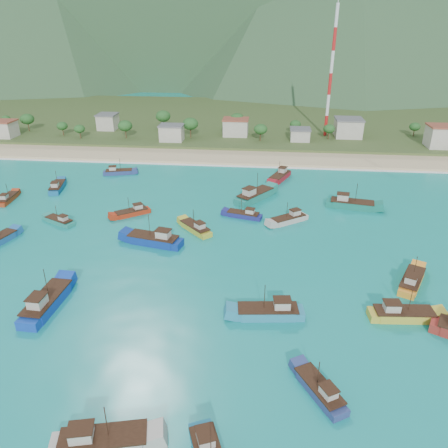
# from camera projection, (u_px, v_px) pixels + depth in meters

# --- Properties ---
(ground) EXTENTS (600.00, 600.00, 0.00)m
(ground) POSITION_uv_depth(u_px,v_px,m) (202.00, 279.00, 82.03)
(ground) COLOR #0C7B86
(ground) RESTS_ON ground
(beach) EXTENTS (400.00, 18.00, 1.20)m
(beach) POSITION_uv_depth(u_px,v_px,m) (235.00, 158.00, 153.06)
(beach) COLOR beige
(beach) RESTS_ON ground
(land) EXTENTS (400.00, 110.00, 2.40)m
(land) POSITION_uv_depth(u_px,v_px,m) (245.00, 121.00, 207.91)
(land) COLOR #385123
(land) RESTS_ON ground
(surf_line) EXTENTS (400.00, 2.50, 0.08)m
(surf_line) POSITION_uv_depth(u_px,v_px,m) (233.00, 166.00, 144.52)
(surf_line) COLOR white
(surf_line) RESTS_ON ground
(village) EXTENTS (216.00, 28.56, 7.42)m
(village) POSITION_uv_depth(u_px,v_px,m) (310.00, 130.00, 170.01)
(village) COLOR beige
(village) RESTS_ON ground
(vegetation) EXTENTS (277.37, 25.89, 8.15)m
(vegetation) POSITION_uv_depth(u_px,v_px,m) (214.00, 127.00, 173.46)
(vegetation) COLOR #235623
(vegetation) RESTS_ON ground
(radio_tower) EXTENTS (1.20, 1.20, 47.63)m
(radio_tower) POSITION_uv_depth(u_px,v_px,m) (331.00, 73.00, 165.15)
(radio_tower) COLOR red
(radio_tower) RESTS_ON ground
(boat_0) EXTENTS (12.67, 6.15, 7.20)m
(boat_0) POSITION_uv_depth(u_px,v_px,m) (154.00, 240.00, 94.20)
(boat_0) COLOR navy
(boat_0) RESTS_ON ground
(boat_3) EXTENTS (9.01, 4.68, 5.11)m
(boat_3) POSITION_uv_depth(u_px,v_px,m) (244.00, 215.00, 107.00)
(boat_3) COLOR navy
(boat_3) RESTS_ON ground
(boat_4) EXTENTS (4.28, 12.68, 7.40)m
(boat_4) POSITION_uv_depth(u_px,v_px,m) (47.00, 303.00, 73.43)
(boat_4) COLOR #113CAD
(boat_4) RESTS_ON ground
(boat_6) EXTENTS (9.44, 7.97, 5.68)m
(boat_6) POSITION_uv_depth(u_px,v_px,m) (289.00, 220.00, 104.46)
(boat_6) COLOR #B6ADA4
(boat_6) RESTS_ON ground
(boat_8) EXTENTS (11.54, 5.68, 6.55)m
(boat_8) POSITION_uv_depth(u_px,v_px,m) (102.00, 442.00, 49.53)
(boat_8) COLOR #B2AEA3
(boat_8) RESTS_ON ground
(boat_9) EXTENTS (12.54, 5.66, 7.15)m
(boat_9) POSITION_uv_depth(u_px,v_px,m) (351.00, 205.00, 112.17)
(boat_9) COLOR #116E5D
(boat_9) RESTS_ON ground
(boat_11) EXTENTS (4.89, 10.12, 5.75)m
(boat_11) POSITION_uv_depth(u_px,v_px,m) (57.00, 187.00, 124.27)
(boat_11) COLOR #135D94
(boat_11) RESTS_ON ground
(boat_13) EXTENTS (8.66, 7.38, 5.23)m
(boat_13) POSITION_uv_depth(u_px,v_px,m) (132.00, 213.00, 108.27)
(boat_13) COLOR #AC2A11
(boat_13) RESTS_ON ground
(boat_14) EXTENTS (8.52, 8.76, 5.57)m
(boat_14) POSITION_uv_depth(u_px,v_px,m) (196.00, 229.00, 100.07)
(boat_14) COLOR gold
(boat_14) RESTS_ON ground
(boat_15) EXTENTS (11.35, 4.44, 6.53)m
(boat_15) POSITION_uv_depth(u_px,v_px,m) (269.00, 312.00, 71.30)
(boat_15) COLOR teal
(boat_15) RESTS_ON ground
(boat_16) EXTENTS (6.74, 8.97, 5.24)m
(boat_16) POSITION_uv_depth(u_px,v_px,m) (320.00, 391.00, 56.65)
(boat_16) COLOR navy
(boat_16) RESTS_ON ground
(boat_21) EXTENTS (8.40, 5.86, 4.84)m
(boat_21) POSITION_uv_depth(u_px,v_px,m) (60.00, 222.00, 103.85)
(boat_21) COLOR #1E8374
(boat_21) RESTS_ON ground
(boat_22) EXTENTS (10.73, 12.83, 7.70)m
(boat_22) POSITION_uv_depth(u_px,v_px,m) (255.00, 196.00, 117.25)
(boat_22) COLOR #197A6A
(boat_22) RESTS_ON ground
(boat_25) EXTENTS (9.44, 4.85, 5.35)m
(boat_25) POSITION_uv_depth(u_px,v_px,m) (119.00, 172.00, 136.57)
(boat_25) COLOR navy
(boat_25) RESTS_ON ground
(boat_26) EXTENTS (7.08, 11.20, 6.38)m
(boat_26) POSITION_uv_depth(u_px,v_px,m) (280.00, 177.00, 132.07)
(boat_26) COLOR maroon
(boat_26) RESTS_ON ground
(boat_29) EXTENTS (7.16, 10.36, 5.96)m
(boat_29) POSITION_uv_depth(u_px,v_px,m) (412.00, 282.00, 79.85)
(boat_29) COLOR orange
(boat_29) RESTS_ON ground
(boat_31) EXTENTS (10.73, 3.88, 6.22)m
(boat_31) POSITION_uv_depth(u_px,v_px,m) (402.00, 315.00, 70.80)
(boat_31) COLOR gold
(boat_31) RESTS_ON ground
(boat_32) EXTENTS (3.32, 8.80, 5.08)m
(boat_32) POSITION_uv_depth(u_px,v_px,m) (8.00, 199.00, 116.52)
(boat_32) COLOR #9F3415
(boat_32) RESTS_ON ground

